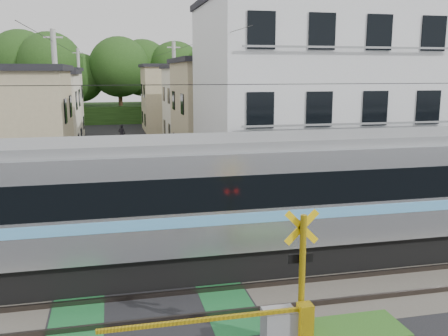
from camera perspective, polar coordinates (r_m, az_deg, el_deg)
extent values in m
plane|color=black|center=(14.41, -8.40, -13.63)|extent=(120.00, 120.00, 0.00)
cube|color=#47423A|center=(14.41, -8.40, -13.63)|extent=(120.00, 6.00, 0.00)
cube|color=black|center=(14.41, -8.40, -13.61)|extent=(5.20, 120.00, 0.00)
cube|color=#145126|center=(14.41, -16.18, -13.93)|extent=(1.30, 6.00, 0.00)
cube|color=#145126|center=(14.65, -0.78, -13.05)|extent=(1.30, 6.00, 0.00)
cube|color=#3F3833|center=(12.68, -7.68, -16.88)|extent=(120.00, 0.08, 0.14)
cube|color=#3F3833|center=(13.93, -8.24, -14.22)|extent=(120.00, 0.08, 0.14)
cube|color=#3F3833|center=(14.84, -8.57, -12.59)|extent=(120.00, 0.08, 0.14)
cube|color=#3F3833|center=(16.13, -8.97, -10.63)|extent=(120.00, 0.08, 0.14)
cube|color=black|center=(16.48, 9.79, -8.63)|extent=(18.74, 2.58, 0.98)
cube|color=black|center=(15.38, -14.92, -10.96)|extent=(2.60, 2.39, 0.65)
cube|color=silver|center=(15.95, 10.01, -2.19)|extent=(19.52, 3.04, 2.82)
cube|color=black|center=(15.88, 10.05, -1.00)|extent=(19.20, 3.08, 0.96)
cube|color=#59A7E1|center=(16.04, 9.96, -3.56)|extent=(19.32, 3.07, 0.30)
cube|color=slate|center=(15.68, 10.20, 3.30)|extent=(19.13, 2.49, 0.26)
cylinder|color=yellow|center=(11.19, 8.88, -12.72)|extent=(0.14, 0.14, 3.00)
cube|color=yellow|center=(10.85, 8.87, -6.71)|extent=(0.77, 0.05, 0.77)
cube|color=yellow|center=(10.85, 8.87, -6.71)|extent=(0.77, 0.05, 0.77)
cube|color=black|center=(11.08, 8.76, -10.16)|extent=(0.55, 0.05, 0.20)
sphere|color=#FF0C07|center=(11.08, 7.86, -10.14)|extent=(0.16, 0.16, 0.16)
sphere|color=#FF0C07|center=(11.19, 9.42, -9.96)|extent=(0.16, 0.16, 0.16)
cube|color=gray|center=(11.49, 6.28, -17.82)|extent=(0.70, 0.50, 0.90)
cube|color=yellow|center=(11.40, 9.21, -17.58)|extent=(0.30, 0.30, 1.10)
cube|color=yellow|center=(10.62, -2.56, -16.96)|extent=(4.20, 0.08, 0.08)
cylinder|color=yellow|center=(17.40, -19.45, -4.56)|extent=(0.14, 0.14, 3.00)
cube|color=yellow|center=(17.03, -19.75, -0.75)|extent=(0.77, 0.05, 0.77)
cube|color=yellow|center=(17.03, -19.75, -0.75)|extent=(0.77, 0.05, 0.77)
cube|color=black|center=(17.18, -19.60, -3.04)|extent=(0.55, 0.05, 0.20)
sphere|color=#FF0C07|center=(17.14, -20.15, -3.11)|extent=(0.16, 0.16, 0.16)
sphere|color=#FF0C07|center=(17.10, -19.08, -3.07)|extent=(0.16, 0.16, 0.16)
cube|color=gray|center=(17.65, -17.61, -7.80)|extent=(0.70, 0.50, 0.90)
cube|color=yellow|center=(17.90, -19.17, -7.28)|extent=(0.30, 0.30, 1.10)
cube|color=yellow|center=(17.65, -11.96, -5.63)|extent=(4.20, 0.08, 0.08)
cube|color=silver|center=(24.51, 9.74, 7.38)|extent=(10.00, 8.00, 9.00)
cube|color=black|center=(24.67, 10.10, 18.21)|extent=(10.20, 8.16, 0.30)
cube|color=black|center=(19.92, 4.05, -2.03)|extent=(1.10, 0.06, 1.40)
cube|color=black|center=(20.75, 10.54, -1.66)|extent=(1.10, 0.06, 1.40)
cube|color=black|center=(21.83, 16.45, -1.30)|extent=(1.10, 0.06, 1.40)
cube|color=black|center=(23.12, 21.76, -0.97)|extent=(1.10, 0.06, 1.40)
cube|color=gray|center=(21.22, 13.82, -3.18)|extent=(9.00, 0.06, 0.08)
cube|color=black|center=(19.47, 4.17, 6.61)|extent=(1.10, 0.06, 1.40)
cube|color=black|center=(20.32, 10.84, 6.63)|extent=(1.10, 0.06, 1.40)
cube|color=black|center=(21.42, 16.89, 6.57)|extent=(1.10, 0.06, 1.40)
cube|color=black|center=(22.73, 22.30, 6.45)|extent=(1.10, 0.06, 1.40)
cube|color=gray|center=(20.71, 14.20, 4.90)|extent=(9.00, 0.06, 0.08)
cube|color=black|center=(19.47, 4.30, 15.45)|extent=(1.10, 0.06, 1.40)
cube|color=black|center=(20.32, 11.15, 15.09)|extent=(1.10, 0.06, 1.40)
cube|color=black|center=(21.43, 17.35, 14.58)|extent=(1.10, 0.06, 1.40)
cube|color=black|center=(22.74, 22.86, 14.00)|extent=(1.10, 0.06, 1.40)
cube|color=gray|center=(20.63, 14.60, 13.21)|extent=(9.00, 0.06, 0.08)
cube|color=black|center=(25.84, -17.30, 0.06)|extent=(0.06, 1.00, 1.20)
cube|color=black|center=(29.28, -16.81, 1.32)|extent=(0.06, 1.00, 1.20)
cube|color=black|center=(25.49, -17.66, 6.25)|extent=(0.06, 1.00, 1.20)
cube|color=black|center=(28.97, -17.12, 6.79)|extent=(0.06, 1.00, 1.20)
cube|color=tan|center=(32.14, 0.99, 6.11)|extent=(7.00, 8.00, 6.50)
cube|color=black|center=(32.03, 1.01, 12.19)|extent=(7.35, 8.40, 0.30)
cube|color=black|center=(29.75, -4.71, 1.90)|extent=(0.06, 1.00, 1.20)
cube|color=black|center=(33.67, -5.70, 2.94)|extent=(0.06, 1.00, 1.20)
cube|color=black|center=(29.44, -4.80, 7.29)|extent=(0.06, 1.00, 1.20)
cube|color=black|center=(33.40, -5.79, 7.71)|extent=(0.06, 1.00, 1.20)
cube|color=beige|center=(36.72, -22.55, 5.34)|extent=(8.00, 7.00, 5.80)
cube|color=black|center=(36.59, -22.90, 10.09)|extent=(8.40, 7.35, 0.30)
cube|color=black|center=(34.71, -16.25, 2.80)|extent=(0.06, 1.00, 1.20)
cube|color=black|center=(38.18, -15.97, 3.52)|extent=(0.06, 1.00, 1.20)
cube|color=black|center=(34.45, -16.50, 7.41)|extent=(0.06, 1.00, 1.20)
cube|color=black|center=(37.94, -16.19, 7.72)|extent=(0.06, 1.00, 1.20)
cube|color=beige|center=(41.97, -1.79, 7.05)|extent=(7.00, 7.00, 6.20)
cube|color=black|center=(41.88, -1.81, 11.49)|extent=(7.35, 7.35, 0.30)
cube|color=black|center=(39.87, -6.28, 4.18)|extent=(0.06, 1.00, 1.20)
cube|color=black|center=(43.33, -6.82, 4.71)|extent=(0.06, 1.00, 1.20)
cube|color=black|center=(39.64, -6.36, 8.20)|extent=(0.06, 1.00, 1.20)
cube|color=black|center=(43.12, -6.91, 8.41)|extent=(0.06, 1.00, 1.20)
cube|color=beige|center=(46.55, -20.33, 6.64)|extent=(7.00, 8.00, 6.00)
cube|color=black|center=(46.46, -20.59, 10.51)|extent=(7.35, 8.40, 0.30)
cube|color=black|center=(44.39, -15.97, 4.51)|extent=(0.06, 1.00, 1.20)
cube|color=black|center=(48.37, -15.74, 5.02)|extent=(0.06, 1.00, 1.20)
cube|color=black|center=(44.19, -16.16, 8.12)|extent=(0.06, 1.00, 1.20)
cube|color=black|center=(48.18, -15.91, 8.33)|extent=(0.06, 1.00, 1.20)
cube|color=tan|center=(51.69, -4.73, 7.86)|extent=(8.00, 7.00, 6.40)
cube|color=black|center=(51.62, -4.79, 11.58)|extent=(8.40, 7.35, 0.30)
cube|color=black|center=(49.67, -9.03, 5.44)|extent=(0.06, 1.00, 1.20)
cube|color=black|center=(53.15, -9.29, 5.79)|extent=(0.06, 1.00, 1.20)
cube|color=black|center=(49.48, -9.12, 8.67)|extent=(0.06, 1.00, 1.20)
cube|color=black|center=(52.97, -9.39, 8.80)|extent=(0.06, 1.00, 1.20)
cube|color=#214216|center=(63.29, -12.15, 6.22)|extent=(40.00, 10.00, 2.00)
cylinder|color=#332114|center=(64.36, -24.14, 6.54)|extent=(0.50, 0.50, 4.11)
cylinder|color=#332114|center=(62.40, -21.89, 7.16)|extent=(0.50, 0.50, 5.34)
sphere|color=#214216|center=(62.32, -22.17, 11.07)|extent=(7.47, 7.47, 7.47)
cylinder|color=#332114|center=(59.99, -19.04, 7.14)|extent=(0.50, 0.50, 5.17)
sphere|color=#214216|center=(59.90, -19.29, 11.09)|extent=(7.24, 7.24, 7.24)
cylinder|color=#332114|center=(61.70, -15.99, 6.89)|extent=(0.50, 0.50, 4.05)
sphere|color=#214216|center=(61.57, -16.16, 9.89)|extent=(5.67, 5.67, 5.67)
cylinder|color=#332114|center=(60.58, -11.74, 7.46)|extent=(0.50, 0.50, 5.00)
sphere|color=#214216|center=(60.48, -11.88, 11.24)|extent=(6.99, 6.99, 6.99)
cylinder|color=#332114|center=(63.46, -9.16, 7.67)|extent=(0.50, 0.50, 4.94)
sphere|color=#214216|center=(63.36, -9.27, 11.24)|extent=(6.91, 6.91, 6.91)
cylinder|color=#332114|center=(61.90, -5.54, 7.61)|extent=(0.50, 0.50, 4.79)
sphere|color=#214216|center=(61.80, -5.60, 11.16)|extent=(6.71, 6.71, 6.71)
cylinder|color=#332114|center=(59.87, -1.74, 7.37)|extent=(0.50, 0.50, 4.42)
sphere|color=#214216|center=(59.75, -1.76, 10.75)|extent=(6.18, 6.18, 6.18)
cylinder|color=#332114|center=(64.42, -0.24, 7.90)|extent=(0.50, 0.50, 5.03)
sphere|color=#214216|center=(64.33, -0.25, 11.48)|extent=(7.04, 7.04, 7.04)
cube|color=black|center=(15.87, 13.04, 9.35)|extent=(60.00, 0.02, 0.02)
cylinder|color=#A5A5A0|center=(26.28, -18.46, 6.11)|extent=(0.26, 0.26, 8.00)
cube|color=#A5A5A0|center=(26.25, -18.94, 13.96)|extent=(0.90, 0.08, 0.08)
cylinder|color=#A5A5A0|center=(35.43, -5.66, 7.73)|extent=(0.26, 0.26, 8.00)
cube|color=#A5A5A0|center=(35.41, -5.78, 13.56)|extent=(0.90, 0.08, 0.08)
cylinder|color=#A5A5A0|center=(47.19, -16.12, 8.15)|extent=(0.26, 0.26, 8.00)
cube|color=#A5A5A0|center=(47.18, -16.36, 12.52)|extent=(0.90, 0.08, 0.08)
cube|color=black|center=(36.70, -17.26, 12.73)|extent=(0.02, 42.00, 0.02)
cube|color=black|center=(36.89, -6.07, 13.13)|extent=(0.02, 42.00, 0.02)
imported|color=black|center=(42.83, -11.60, 3.83)|extent=(0.69, 0.57, 1.62)
cube|color=#2D5E1E|center=(12.07, 14.63, -17.99)|extent=(2.20, 1.20, 0.40)
cube|color=#2D5E1E|center=(18.21, -22.24, -8.42)|extent=(1.80, 1.00, 0.36)
cube|color=#2D5E1E|center=(18.15, 5.49, -7.79)|extent=(1.50, 0.90, 0.30)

